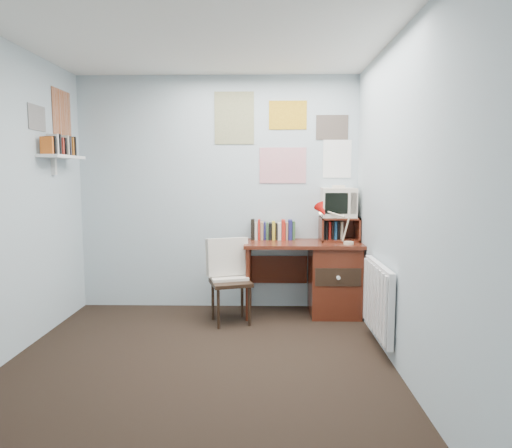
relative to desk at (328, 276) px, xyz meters
The scene contains 14 objects.
ground 1.93m from the desk, 128.37° to the right, with size 3.50×3.50×0.00m, color black.
back_wall 1.47m from the desk, 167.00° to the left, with size 3.00×0.02×2.50m, color #A9B8C1.
right_wall 1.74m from the desk, 77.48° to the right, with size 0.02×3.50×2.50m, color #A9B8C1.
ceiling 2.82m from the desk, 128.37° to the right, with size 3.00×3.50×0.02m, color white.
desk is the anchor object (origin of this frame).
desk_chair 1.04m from the desk, 163.01° to the right, with size 0.41×0.39×0.80m, color black.
desk_lamp 0.58m from the desk, 39.25° to the right, with size 0.25×0.22×0.36m, color red.
tv_riser 0.51m from the desk, 42.96° to the left, with size 0.40×0.30×0.25m, color #5D2415.
crt_tv 0.79m from the desk, 50.24° to the left, with size 0.35×0.32×0.33m, color beige.
book_row 0.71m from the desk, 160.58° to the left, with size 0.60×0.14×0.22m, color #5D2415.
radiator 0.97m from the desk, 72.76° to the right, with size 0.09×0.80×0.60m, color white.
wall_shelf 2.87m from the desk, behind, with size 0.20×0.62×0.24m, color white.
posters_back 1.54m from the desk, 150.72° to the left, with size 1.20×0.01×0.90m, color white.
posters_left 3.13m from the desk, behind, with size 0.01×0.70×0.60m, color white.
Camera 1 is at (0.51, -3.18, 1.46)m, focal length 32.00 mm.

